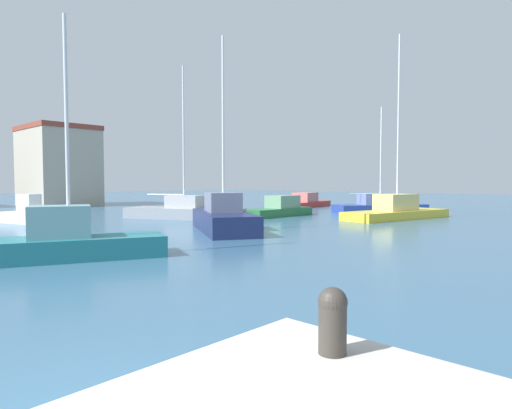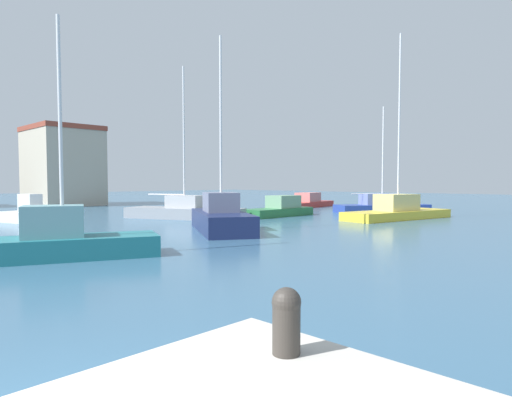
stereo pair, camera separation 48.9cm
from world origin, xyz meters
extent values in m
plane|color=#38607F|center=(15.00, 20.00, 0.00)|extent=(160.00, 160.00, 0.00)
cylinder|color=#38332D|center=(1.79, -1.76, 1.17)|extent=(0.26, 0.26, 0.48)
sphere|color=#38332D|center=(1.79, -1.76, 1.41)|extent=(0.27, 0.27, 0.27)
cube|color=gold|center=(26.62, 9.40, 0.29)|extent=(8.98, 4.02, 0.57)
cube|color=#DFCD77|center=(26.51, 9.42, 1.12)|extent=(3.13, 2.16, 1.11)
cylinder|color=silver|center=(26.62, 9.40, 6.44)|extent=(0.12, 0.12, 11.74)
cube|color=gray|center=(16.88, 20.09, 0.36)|extent=(5.47, 8.50, 0.73)
cube|color=#ADB0B5|center=(16.91, 20.02, 1.16)|extent=(2.30, 2.76, 0.86)
cylinder|color=silver|center=(16.88, 20.09, 5.51)|extent=(0.12, 0.12, 9.56)
cylinder|color=silver|center=(16.30, 21.45, 1.63)|extent=(1.20, 2.67, 0.08)
cube|color=#28703D|center=(22.87, 16.81, 0.29)|extent=(5.90, 1.92, 0.59)
cube|color=gray|center=(23.42, 16.80, 1.05)|extent=(2.27, 1.60, 0.92)
cube|color=white|center=(8.24, 24.14, 0.34)|extent=(2.27, 4.36, 0.67)
cube|color=silver|center=(8.28, 23.97, 1.22)|extent=(1.12, 1.40, 1.10)
cube|color=#19234C|center=(13.50, 12.46, 0.49)|extent=(5.54, 7.04, 0.98)
cube|color=slate|center=(13.56, 12.56, 1.47)|extent=(2.51, 2.74, 0.98)
cylinder|color=silver|center=(13.50, 12.46, 5.38)|extent=(0.12, 0.12, 8.80)
cube|color=#1E707A|center=(4.61, 10.17, 0.35)|extent=(6.28, 4.20, 0.71)
cube|color=#6B9CA2|center=(4.37, 10.28, 1.23)|extent=(2.19, 1.89, 1.04)
cylinder|color=silver|center=(4.61, 10.17, 4.27)|extent=(0.12, 0.12, 7.13)
cube|color=#233D93|center=(31.97, 13.40, 0.32)|extent=(7.83, 6.00, 0.64)
cube|color=#6E7DB1|center=(31.77, 13.53, 1.09)|extent=(3.40, 2.91, 0.91)
cylinder|color=silver|center=(31.97, 13.40, 4.64)|extent=(0.12, 0.12, 8.00)
cylinder|color=silver|center=(30.77, 14.13, 1.54)|extent=(2.37, 1.49, 0.08)
cube|color=#B22823|center=(33.81, 22.40, 0.26)|extent=(8.12, 3.51, 0.53)
cube|color=#C4716E|center=(33.68, 22.37, 0.98)|extent=(2.85, 2.15, 0.92)
cube|color=#B2A893|center=(18.22, 43.41, 3.93)|extent=(6.20, 7.79, 7.87)
cube|color=brown|center=(18.22, 43.41, 8.12)|extent=(6.33, 7.95, 0.50)
camera|label=1|loc=(-1.58, -3.96, 2.51)|focal=30.87mm
camera|label=2|loc=(-1.24, -4.31, 2.51)|focal=30.87mm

